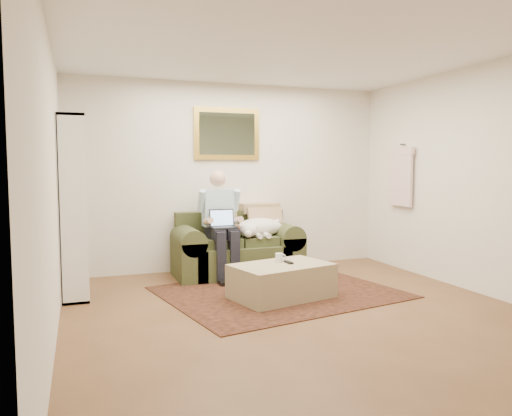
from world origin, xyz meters
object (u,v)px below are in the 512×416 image
seated_man (222,225)px  sleeping_dog (260,227)px  laptop (223,223)px  bookshelf (73,207)px  coffee_mug (279,258)px  sofa (237,253)px  ottoman (282,281)px

seated_man → sleeping_dog: size_ratio=2.04×
laptop → bookshelf: 1.82m
sleeping_dog → laptop: bearing=-166.4°
coffee_mug → bookshelf: size_ratio=0.05×
sofa → bookshelf: 2.20m
seated_man → coffee_mug: (0.37, -1.05, -0.27)m
seated_man → laptop: bearing=-90.0°
ottoman → sleeping_dog: bearing=81.1°
laptop → ottoman: (0.35, -1.11, -0.54)m
ottoman → bookshelf: bookshelf is taller
seated_man → bookshelf: bearing=-170.6°
sleeping_dog → ottoman: sleeping_dog is taller
bookshelf → seated_man: bearing=9.4°
sofa → seated_man: (-0.25, -0.15, 0.41)m
coffee_mug → sofa: bearing=95.8°
seated_man → coffee_mug: bearing=-70.6°
seated_man → coffee_mug: 1.15m
sofa → coffee_mug: 1.22m
seated_man → sleeping_dog: bearing=7.1°
ottoman → coffee_mug: 0.27m
seated_man → laptop: (0.00, -0.06, 0.03)m
sofa → sleeping_dog: 0.47m
sofa → coffee_mug: bearing=-84.2°
bookshelf → ottoman: bearing=-22.5°
sofa → laptop: 0.55m
coffee_mug → bookshelf: 2.35m
coffee_mug → bookshelf: bearing=160.6°
seated_man → ottoman: bearing=-73.4°
seated_man → ottoman: 1.33m
sofa → sleeping_dog: bearing=-15.7°
ottoman → sofa: bearing=94.4°
seated_man → ottoman: (0.35, -1.18, -0.51)m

